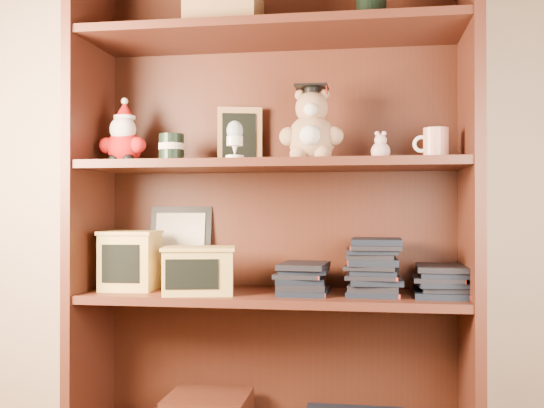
{
  "coord_description": "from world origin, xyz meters",
  "views": [
    {
      "loc": [
        0.37,
        -0.61,
        0.81
      ],
      "look_at": [
        0.08,
        1.3,
        0.82
      ],
      "focal_mm": 42.0,
      "sensor_mm": 36.0,
      "label": 1
    }
  ],
  "objects_px": {
    "bookcase": "(274,217)",
    "teacher_mug": "(435,144)",
    "grad_teddy_bear": "(312,131)",
    "treats_box": "(130,260)"
  },
  "relations": [
    {
      "from": "bookcase",
      "to": "teacher_mug",
      "type": "bearing_deg",
      "value": -5.92
    },
    {
      "from": "grad_teddy_bear",
      "to": "treats_box",
      "type": "xyz_separation_m",
      "value": [
        -0.57,
        0.01,
        -0.4
      ]
    },
    {
      "from": "bookcase",
      "to": "grad_teddy_bear",
      "type": "bearing_deg",
      "value": -24.87
    },
    {
      "from": "grad_teddy_bear",
      "to": "treats_box",
      "type": "distance_m",
      "value": 0.7
    },
    {
      "from": "bookcase",
      "to": "grad_teddy_bear",
      "type": "xyz_separation_m",
      "value": [
        0.12,
        -0.06,
        0.26
      ]
    },
    {
      "from": "bookcase",
      "to": "treats_box",
      "type": "xyz_separation_m",
      "value": [
        -0.45,
        -0.05,
        -0.13
      ]
    },
    {
      "from": "teacher_mug",
      "to": "treats_box",
      "type": "distance_m",
      "value": 1.0
    },
    {
      "from": "grad_teddy_bear",
      "to": "teacher_mug",
      "type": "distance_m",
      "value": 0.37
    },
    {
      "from": "teacher_mug",
      "to": "treats_box",
      "type": "height_order",
      "value": "teacher_mug"
    },
    {
      "from": "bookcase",
      "to": "grad_teddy_bear",
      "type": "relative_size",
      "value": 6.83
    }
  ]
}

